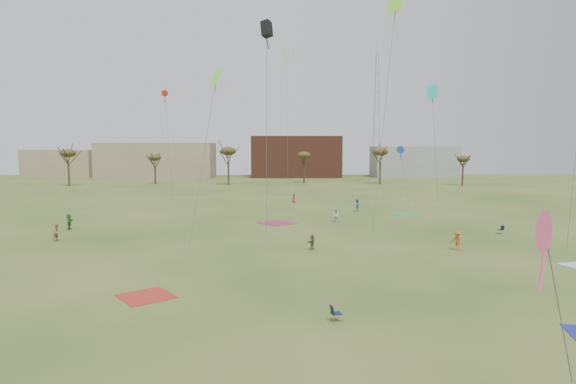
{
  "coord_description": "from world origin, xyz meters",
  "views": [
    {
      "loc": [
        -0.9,
        -24.29,
        8.92
      ],
      "look_at": [
        0.0,
        12.0,
        5.5
      ],
      "focal_mm": 30.02,
      "sensor_mm": 36.0,
      "label": 1
    }
  ],
  "objects": [
    {
      "name": "ground",
      "position": [
        0.0,
        0.0,
        0.0
      ],
      "size": [
        260.0,
        260.0,
        0.0
      ],
      "primitive_type": "plane",
      "color": "#325219",
      "rests_on": "ground"
    },
    {
      "name": "spectator_fore_b",
      "position": [
        -21.72,
        21.34,
        0.83
      ],
      "size": [
        0.91,
        0.99,
        1.66
      ],
      "primitive_type": "imported",
      "rotation": [
        0.0,
        0.0,
        1.14
      ],
      "color": "#9D8364",
      "rests_on": "ground"
    },
    {
      "name": "spectator_fore_c",
      "position": [
        2.21,
        16.82,
        0.68
      ],
      "size": [
        1.0,
        1.28,
        1.35
      ],
      "primitive_type": "imported",
      "rotation": [
        0.0,
        0.0,
        4.16
      ],
      "color": "brown",
      "rests_on": "ground"
    },
    {
      "name": "flyer_mid_b",
      "position": [
        14.73,
        16.24,
        0.86
      ],
      "size": [
        1.23,
        1.24,
        1.72
      ],
      "primitive_type": "imported",
      "rotation": [
        0.0,
        0.0,
        5.48
      ],
      "color": "#C65825",
      "rests_on": "ground"
    },
    {
      "name": "spectator_mid_e",
      "position": [
        6.2,
        32.16,
        0.8
      ],
      "size": [
        0.99,
        0.98,
        1.61
      ],
      "primitive_type": "imported",
      "rotation": [
        0.0,
        0.0,
        5.52
      ],
      "color": "silver",
      "rests_on": "ground"
    },
    {
      "name": "flyer_far_a",
      "position": [
        -23.27,
        27.66,
        0.86
      ],
      "size": [
        0.78,
        1.67,
        1.73
      ],
      "primitive_type": "imported",
      "rotation": [
        0.0,
        0.0,
        1.74
      ],
      "color": "#327D29",
      "rests_on": "ground"
    },
    {
      "name": "flyer_far_b",
      "position": [
        1.93,
        52.25,
        0.71
      ],
      "size": [
        0.79,
        0.82,
        1.42
      ],
      "primitive_type": "imported",
      "rotation": [
        0.0,
        0.0,
        0.88
      ],
      "color": "red",
      "rests_on": "ground"
    },
    {
      "name": "flyer_far_c",
      "position": [
        10.31,
        41.58,
        0.87
      ],
      "size": [
        1.11,
        1.3,
        1.74
      ],
      "primitive_type": "imported",
      "rotation": [
        0.0,
        0.0,
        4.21
      ],
      "color": "navy",
      "rests_on": "ground"
    },
    {
      "name": "blanket_red",
      "position": [
        -8.67,
        3.93,
        0.0
      ],
      "size": [
        4.02,
        4.02,
        0.03
      ],
      "primitive_type": "cube",
      "rotation": [
        0.0,
        0.0,
        2.23
      ],
      "color": "#B62C24",
      "rests_on": "ground"
    },
    {
      "name": "blanket_plum",
      "position": [
        -0.78,
        31.44,
        0.0
      ],
      "size": [
        4.96,
        4.96,
        0.03
      ],
      "primitive_type": "cube",
      "rotation": [
        0.0,
        0.0,
        2.19
      ],
      "color": "#962E4F",
      "rests_on": "ground"
    },
    {
      "name": "blanket_olive",
      "position": [
        16.31,
        38.3,
        0.0
      ],
      "size": [
        4.15,
        4.15,
        0.03
      ],
      "primitive_type": "cube",
      "rotation": [
        0.0,
        0.0,
        1.24
      ],
      "color": "green",
      "rests_on": "ground"
    },
    {
      "name": "camp_chair_center",
      "position": [
        2.15,
        -0.43,
        0.26
      ],
      "size": [
        0.65,
        0.62,
        0.87
      ],
      "rotation": [
        0.0,
        0.0,
        1.82
      ],
      "color": "#151F3B",
      "rests_on": "ground"
    },
    {
      "name": "camp_chair_right",
      "position": [
        22.13,
        23.87,
        0.26
      ],
      "size": [
        0.65,
        0.62,
        0.87
      ],
      "rotation": [
        0.0,
        0.0,
        4.95
      ],
      "color": "#131636",
      "rests_on": "ground"
    },
    {
      "name": "kites_aloft",
      "position": [
        1.33,
        34.2,
        19.55
      ],
      "size": [
        56.39,
        77.6,
        25.69
      ],
      "color": "red",
      "rests_on": "ground"
    },
    {
      "name": "tree_line",
      "position": [
        -2.85,
        79.12,
        7.09
      ],
      "size": [
        117.44,
        49.32,
        8.91
      ],
      "color": "#3A2B1E",
      "rests_on": "ground"
    },
    {
      "name": "building_tan",
      "position": [
        -35.0,
        115.0,
        5.0
      ],
      "size": [
        32.0,
        14.0,
        10.0
      ],
      "primitive_type": "cube",
      "color": "#937F60",
      "rests_on": "ground"
    },
    {
      "name": "building_brick",
      "position": [
        5.0,
        120.0,
        6.0
      ],
      "size": [
        26.0,
        16.0,
        12.0
      ],
      "primitive_type": "cube",
      "color": "brown",
      "rests_on": "ground"
    },
    {
      "name": "building_grey",
      "position": [
        40.0,
        118.0,
        4.5
      ],
      "size": [
        24.0,
        12.0,
        9.0
      ],
      "primitive_type": "cube",
      "color": "gray",
      "rests_on": "ground"
    },
    {
      "name": "building_tan_west",
      "position": [
        -65.0,
        122.0,
        4.0
      ],
      "size": [
        20.0,
        12.0,
        8.0
      ],
      "primitive_type": "cube",
      "color": "#937F60",
      "rests_on": "ground"
    },
    {
      "name": "radio_tower",
      "position": [
        30.0,
        125.0,
        19.21
      ],
      "size": [
        1.51,
        1.72,
        41.0
      ],
      "color": "#9EA3A8",
      "rests_on": "ground"
    }
  ]
}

